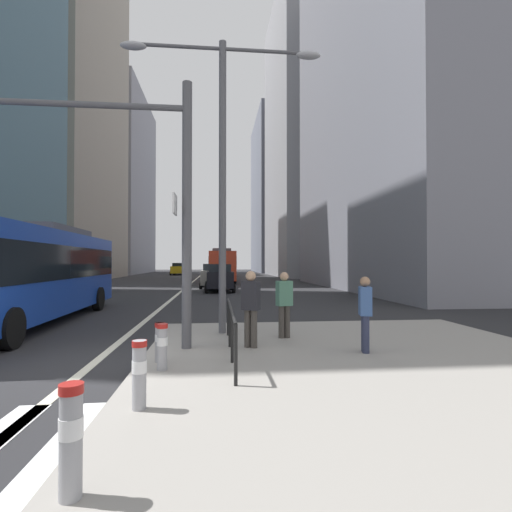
{
  "coord_description": "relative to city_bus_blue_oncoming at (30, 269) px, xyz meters",
  "views": [
    {
      "loc": [
        2.5,
        -8.31,
        2.08
      ],
      "look_at": [
        6.84,
        34.26,
        2.75
      ],
      "focal_mm": 27.11,
      "sensor_mm": 36.0,
      "label": 1
    }
  ],
  "objects": [
    {
      "name": "city_bus_blue_oncoming",
      "position": [
        0.0,
        0.0,
        0.0
      ],
      "size": [
        2.91,
        11.78,
        3.4
      ],
      "color": "#14389E",
      "rests_on": "ground"
    },
    {
      "name": "bollard_front",
      "position": [
        5.0,
        -10.21,
        -1.17
      ],
      "size": [
        0.2,
        0.2,
        0.93
      ],
      "color": "#99999E",
      "rests_on": "median_island"
    },
    {
      "name": "ground_plane",
      "position": [
        3.68,
        14.79,
        -1.84
      ],
      "size": [
        160.0,
        160.0,
        0.0
      ],
      "primitive_type": "plane",
      "color": "#28282B"
    },
    {
      "name": "pedestrian_railing",
      "position": [
        6.48,
        -5.38,
        -0.96
      ],
      "size": [
        0.06,
        4.23,
        0.98
      ],
      "color": "black",
      "rests_on": "median_island"
    },
    {
      "name": "office_tower_right_mid",
      "position": [
        20.68,
        44.13,
        19.11
      ],
      "size": [
        11.86,
        21.81,
        41.89
      ],
      "primitive_type": "cube",
      "color": "#9E9EA3",
      "rests_on": "ground"
    },
    {
      "name": "car_oncoming_far",
      "position": [
        -0.02,
        49.34,
        -0.85
      ],
      "size": [
        2.18,
        4.14,
        1.94
      ],
      "color": "gold",
      "rests_on": "ground"
    },
    {
      "name": "office_tower_right_far",
      "position": [
        20.68,
        69.01,
        14.59
      ],
      "size": [
        12.4,
        22.28,
        32.85
      ],
      "primitive_type": "cube",
      "color": "slate",
      "rests_on": "ground"
    },
    {
      "name": "city_bus_red_distant",
      "position": [
        7.0,
        44.36,
        -0.0
      ],
      "size": [
        2.9,
        10.99,
        3.4
      ],
      "color": "red",
      "rests_on": "ground"
    },
    {
      "name": "pedestrian_walking",
      "position": [
        6.95,
        -4.8,
        -0.72
      ],
      "size": [
        0.45,
        0.4,
        1.73
      ],
      "color": "#423D38",
      "rests_on": "median_island"
    },
    {
      "name": "car_receding_far",
      "position": [
        5.92,
        17.7,
        -0.85
      ],
      "size": [
        2.11,
        4.53,
        1.94
      ],
      "color": "#B2A899",
      "rests_on": "ground"
    },
    {
      "name": "pedestrian_far",
      "position": [
        7.9,
        -3.79,
        -0.76
      ],
      "size": [
        0.43,
        0.33,
        1.67
      ],
      "color": "#423D38",
      "rests_on": "median_island"
    },
    {
      "name": "car_oncoming_mid",
      "position": [
        0.01,
        54.01,
        -0.85
      ],
      "size": [
        2.16,
        4.63,
        1.94
      ],
      "color": "silver",
      "rests_on": "ground"
    },
    {
      "name": "office_tower_right_near",
      "position": [
        20.68,
        15.49,
        16.24
      ],
      "size": [
        10.65,
        25.9,
        36.16
      ],
      "primitive_type": "cube",
      "color": "gray",
      "rests_on": "ground"
    },
    {
      "name": "city_bus_red_receding",
      "position": [
        6.61,
        26.99,
        -0.0
      ],
      "size": [
        2.85,
        11.46,
        3.4
      ],
      "color": "red",
      "rests_on": "ground"
    },
    {
      "name": "bollard_left",
      "position": [
        5.18,
        -8.3,
        -1.19
      ],
      "size": [
        0.2,
        0.2,
        0.9
      ],
      "color": "#99999E",
      "rests_on": "median_island"
    },
    {
      "name": "bollard_right",
      "position": [
        5.22,
        -6.46,
        -1.23
      ],
      "size": [
        0.2,
        0.2,
        0.82
      ],
      "color": "#99999E",
      "rests_on": "median_island"
    },
    {
      "name": "bollard_back",
      "position": [
        5.1,
        -5.9,
        -1.26
      ],
      "size": [
        0.2,
        0.2,
        0.76
      ],
      "color": "#99999E",
      "rests_on": "median_island"
    },
    {
      "name": "lane_centre_line",
      "position": [
        3.68,
        24.79,
        -1.83
      ],
      "size": [
        0.2,
        80.0,
        0.01
      ],
      "primitive_type": "cube",
      "color": "beige",
      "rests_on": "ground"
    },
    {
      "name": "pedestrian_waiting",
      "position": [
        9.35,
        -5.51,
        -0.79
      ],
      "size": [
        0.32,
        0.43,
        1.62
      ],
      "color": "#2D334C",
      "rests_on": "median_island"
    },
    {
      "name": "car_receding_near",
      "position": [
        6.39,
        13.95,
        -0.85
      ],
      "size": [
        2.1,
        4.39,
        1.94
      ],
      "color": "black",
      "rests_on": "ground"
    },
    {
      "name": "street_lamp_post",
      "position": [
        6.34,
        -2.94,
        3.45
      ],
      "size": [
        5.5,
        0.32,
        8.0
      ],
      "color": "#56565B",
      "rests_on": "median_island"
    },
    {
      "name": "median_island",
      "position": [
        9.18,
        -6.21,
        -1.76
      ],
      "size": [
        9.0,
        10.0,
        0.15
      ],
      "primitive_type": "cube",
      "color": "gray",
      "rests_on": "ground"
    },
    {
      "name": "office_tower_left_mid",
      "position": [
        -12.32,
        34.45,
        19.5
      ],
      "size": [
        10.77,
        21.88,
        42.67
      ],
      "primitive_type": "cube",
      "color": "gray",
      "rests_on": "ground"
    },
    {
      "name": "office_tower_left_far",
      "position": [
        -12.32,
        60.87,
        14.71
      ],
      "size": [
        10.16,
        24.61,
        33.09
      ],
      "primitive_type": "cube",
      "color": "gray",
      "rests_on": "ground"
    },
    {
      "name": "traffic_signal_gantry",
      "position": [
        3.63,
        -4.74,
        2.25
      ],
      "size": [
        5.73,
        0.65,
        6.0
      ],
      "color": "#515156",
      "rests_on": "median_island"
    }
  ]
}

